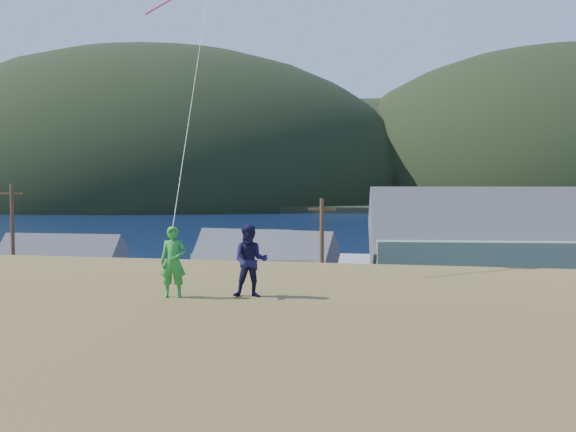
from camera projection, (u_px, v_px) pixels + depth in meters
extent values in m
plane|color=#0A1638|center=(323.00, 365.00, 34.93)|extent=(900.00, 900.00, 0.00)
cube|color=#4C3D19|center=(318.00, 375.00, 32.97)|extent=(110.00, 8.00, 0.10)
cube|color=#28282B|center=(354.00, 305.00, 51.56)|extent=(72.00, 36.00, 0.12)
cube|color=gray|center=(322.00, 263.00, 75.24)|extent=(26.00, 14.00, 0.90)
cube|color=black|center=(409.00, 198.00, 357.86)|extent=(900.00, 320.00, 2.00)
ellipsoid|color=black|center=(1.00, 197.00, 352.50)|extent=(240.00, 216.00, 108.00)
ellipsoid|color=black|center=(157.00, 199.00, 313.09)|extent=(260.00, 234.00, 143.00)
ellipsoid|color=black|center=(369.00, 198.00, 332.41)|extent=(200.00, 180.00, 100.00)
ellipsoid|color=black|center=(557.00, 199.00, 304.78)|extent=(230.00, 207.00, 142.60)
cube|color=#285B5E|center=(57.00, 293.00, 47.53)|extent=(9.05, 6.92, 3.31)
cube|color=#47474C|center=(56.00, 259.00, 47.40)|extent=(9.54, 6.68, 6.35)
cube|color=slate|center=(262.00, 291.00, 47.55)|extent=(11.01, 8.25, 3.57)
cube|color=#47474C|center=(262.00, 255.00, 47.41)|extent=(11.46, 8.06, 6.42)
cube|color=silver|center=(262.00, 309.00, 43.09)|extent=(7.30, 5.85, 2.60)
cube|color=#47474C|center=(262.00, 281.00, 42.99)|extent=(7.79, 5.93, 4.63)
cube|color=gray|center=(244.00, 267.00, 63.54)|extent=(9.40, 6.07, 2.88)
cube|color=#47474C|center=(244.00, 244.00, 63.42)|extent=(9.89, 6.10, 5.40)
cylinder|color=#47331E|center=(13.00, 262.00, 40.07)|extent=(0.24, 0.24, 9.76)
cylinder|color=#47331E|center=(322.00, 277.00, 36.22)|extent=(0.24, 0.24, 8.93)
imported|color=silver|center=(256.00, 289.00, 55.12)|extent=(2.44, 5.02, 1.38)
imported|color=#A61417|center=(153.00, 284.00, 57.38)|extent=(1.90, 4.30, 1.44)
imported|color=silver|center=(298.00, 278.00, 60.55)|extent=(2.64, 5.47, 1.54)
imported|color=black|center=(306.00, 290.00, 54.14)|extent=(2.01, 4.91, 1.42)
imported|color=#99989C|center=(179.00, 286.00, 56.41)|extent=(1.69, 4.20, 1.36)
imported|color=navy|center=(358.00, 293.00, 53.27)|extent=(1.95, 4.09, 1.35)
imported|color=black|center=(348.00, 281.00, 59.45)|extent=(1.67, 3.96, 1.33)
imported|color=maroon|center=(232.00, 279.00, 60.50)|extent=(2.93, 5.57, 1.50)
imported|color=#324C7E|center=(380.00, 282.00, 58.22)|extent=(2.29, 4.93, 1.57)
imported|color=gray|center=(166.00, 275.00, 63.46)|extent=(1.60, 4.13, 1.34)
imported|color=green|center=(173.00, 262.00, 15.32)|extent=(0.69, 0.52, 1.71)
imported|color=#17153A|center=(250.00, 261.00, 15.35)|extent=(0.95, 0.80, 1.74)
cylinder|color=white|center=(195.00, 81.00, 18.21)|extent=(0.02, 0.02, 10.04)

